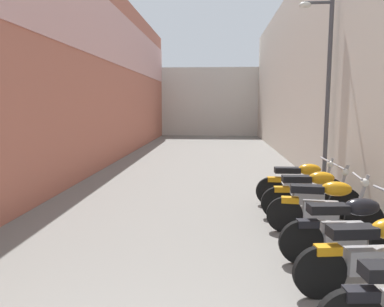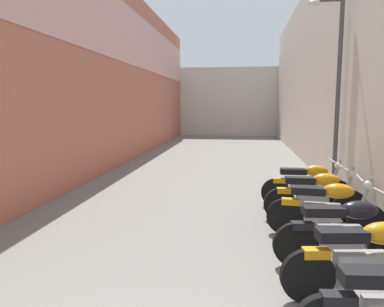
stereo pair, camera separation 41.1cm
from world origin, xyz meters
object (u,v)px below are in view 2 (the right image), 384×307
at_px(motorcycle_fourth, 345,231).
at_px(street_lamp, 334,83).
at_px(motorcycle_seventh, 307,184).
at_px(motorcycle_sixth, 316,195).
at_px(motorcycle_fifth, 326,207).
at_px(motorcycle_third, 367,258).

height_order(motorcycle_fourth, street_lamp, street_lamp).
bearing_deg(motorcycle_fourth, motorcycle_seventh, 90.00).
bearing_deg(street_lamp, motorcycle_sixth, -109.08).
xyz_separation_m(motorcycle_fifth, street_lamp, (0.70, 2.87, 2.13)).
bearing_deg(motorcycle_fourth, motorcycle_sixth, 90.00).
distance_m(motorcycle_fourth, motorcycle_sixth, 1.96).
bearing_deg(motorcycle_fourth, street_lamp, 80.07).
distance_m(motorcycle_sixth, street_lamp, 3.01).
distance_m(motorcycle_fifth, motorcycle_sixth, 0.86).
relative_size(motorcycle_fourth, street_lamp, 0.41).
distance_m(motorcycle_third, motorcycle_fourth, 0.89).
xyz_separation_m(motorcycle_fourth, street_lamp, (0.70, 3.98, 2.13)).
distance_m(motorcycle_third, street_lamp, 5.35).
bearing_deg(motorcycle_sixth, motorcycle_fifth, -90.00).
xyz_separation_m(motorcycle_fourth, motorcycle_sixth, (0.00, 1.96, 0.00)).
bearing_deg(motorcycle_fifth, motorcycle_seventh, 90.00).
distance_m(motorcycle_third, motorcycle_sixth, 2.85).
height_order(motorcycle_fifth, street_lamp, street_lamp).
xyz_separation_m(motorcycle_third, street_lamp, (0.70, 4.86, 2.13)).
bearing_deg(motorcycle_fourth, motorcycle_third, -90.00).
height_order(motorcycle_fourth, motorcycle_fifth, same).
bearing_deg(motorcycle_fifth, motorcycle_sixth, 90.00).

